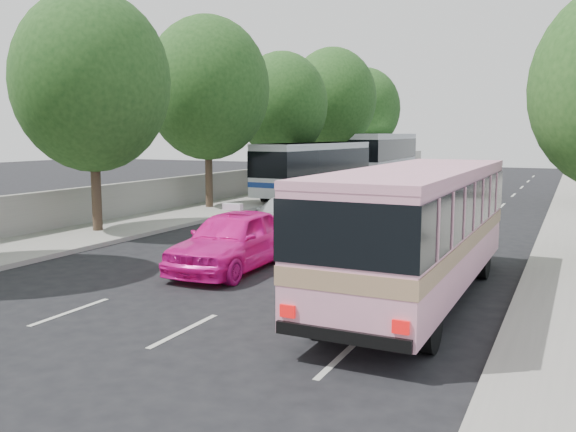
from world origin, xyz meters
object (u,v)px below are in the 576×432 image
Objects in this scene: pink_bus at (418,219)px; tour_coach_front at (315,165)px; white_pickup at (287,216)px; tour_coach_rear at (382,153)px; pink_taxi at (233,240)px.

pink_bus is 0.87× the size of tour_coach_front.
white_pickup is 26.85m from tour_coach_rear.
white_pickup is at bearing -82.67° from tour_coach_rear.
tour_coach_rear is at bearing 95.01° from tour_coach_front.
pink_bus is 34.96m from tour_coach_rear.
pink_taxi is (-5.35, 0.96, -1.04)m from pink_bus.
pink_taxi is 5.95m from white_pickup.
tour_coach_rear reaches higher than tour_coach_front.
tour_coach_rear is (-5.45, 32.29, 1.40)m from pink_taxi.
white_pickup is (-6.50, 6.79, -1.16)m from pink_bus.
pink_taxi is at bearing -70.21° from tour_coach_front.
tour_coach_front is at bearing 119.55° from pink_bus.
pink_taxi is 32.78m from tour_coach_rear.
white_pickup is 0.45× the size of tour_coach_front.
tour_coach_rear is (-0.30, 14.28, 0.31)m from tour_coach_front.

